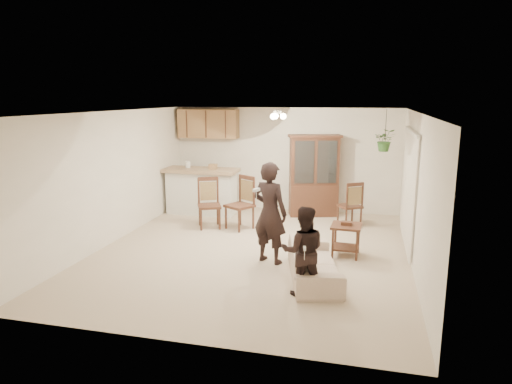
% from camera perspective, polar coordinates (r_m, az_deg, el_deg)
% --- Properties ---
extents(floor, '(6.50, 6.50, 0.00)m').
position_cam_1_polar(floor, '(8.38, -0.44, -7.38)').
color(floor, tan).
rests_on(floor, ground).
extents(ceiling, '(5.50, 6.50, 0.02)m').
position_cam_1_polar(ceiling, '(7.92, -0.47, 9.96)').
color(ceiling, silver).
rests_on(ceiling, wall_back).
extents(wall_back, '(5.50, 0.02, 2.50)m').
position_cam_1_polar(wall_back, '(11.19, 3.65, 4.09)').
color(wall_back, beige).
rests_on(wall_back, ground).
extents(wall_front, '(5.50, 0.02, 2.50)m').
position_cam_1_polar(wall_front, '(5.06, -9.60, -5.75)').
color(wall_front, beige).
rests_on(wall_front, ground).
extents(wall_left, '(0.02, 6.50, 2.50)m').
position_cam_1_polar(wall_left, '(9.12, -17.46, 1.77)').
color(wall_left, beige).
rests_on(wall_left, ground).
extents(wall_right, '(0.02, 6.50, 2.50)m').
position_cam_1_polar(wall_right, '(7.86, 19.37, 0.07)').
color(wall_right, beige).
rests_on(wall_right, ground).
extents(breakfast_bar, '(1.60, 0.55, 1.00)m').
position_cam_1_polar(breakfast_bar, '(10.95, -6.82, -0.13)').
color(breakfast_bar, silver).
rests_on(breakfast_bar, floor).
extents(bar_top, '(1.75, 0.70, 0.08)m').
position_cam_1_polar(bar_top, '(10.85, -6.89, 2.71)').
color(bar_top, '#A18561').
rests_on(bar_top, breakfast_bar).
extents(upper_cabinets, '(1.50, 0.34, 0.70)m').
position_cam_1_polar(upper_cabinets, '(11.43, -5.98, 8.50)').
color(upper_cabinets, olive).
rests_on(upper_cabinets, wall_back).
extents(vertical_blinds, '(0.06, 2.30, 2.10)m').
position_cam_1_polar(vertical_blinds, '(8.76, 18.51, 0.30)').
color(vertical_blinds, silver).
rests_on(vertical_blinds, wall_right).
extents(ceiling_fixture, '(0.36, 0.36, 0.20)m').
position_cam_1_polar(ceiling_fixture, '(9.05, 2.67, 9.56)').
color(ceiling_fixture, '#FFEBBF').
rests_on(ceiling_fixture, ceiling).
extents(hanging_plant, '(0.43, 0.37, 0.48)m').
position_cam_1_polar(hanging_plant, '(10.11, 15.82, 6.25)').
color(hanging_plant, '#2A5421').
rests_on(hanging_plant, ceiling).
extents(plant_cord, '(0.01, 0.01, 0.65)m').
position_cam_1_polar(plant_cord, '(10.09, 15.93, 8.09)').
color(plant_cord, black).
rests_on(plant_cord, ceiling).
extents(sofa, '(1.15, 1.99, 0.73)m').
position_cam_1_polar(sofa, '(7.15, 7.27, -7.85)').
color(sofa, '#EDE3C3').
rests_on(sofa, floor).
extents(adult, '(0.77, 0.63, 1.80)m').
position_cam_1_polar(adult, '(7.60, 1.75, -2.33)').
color(adult, black).
rests_on(adult, floor).
extents(child, '(0.74, 0.63, 1.35)m').
position_cam_1_polar(child, '(6.45, 5.93, -7.13)').
color(child, black).
rests_on(child, floor).
extents(china_hutch, '(1.29, 0.78, 1.90)m').
position_cam_1_polar(china_hutch, '(10.72, 7.24, 1.98)').
color(china_hutch, '#331E12').
rests_on(china_hutch, floor).
extents(side_table, '(0.53, 0.53, 0.63)m').
position_cam_1_polar(side_table, '(8.21, 11.16, -5.88)').
color(side_table, '#331E12').
rests_on(side_table, floor).
extents(chair_bar, '(0.62, 0.62, 1.07)m').
position_cam_1_polar(chair_bar, '(9.81, -5.84, -2.74)').
color(chair_bar, '#331E12').
rests_on(chair_bar, floor).
extents(chair_hutch_left, '(0.68, 0.68, 1.12)m').
position_cam_1_polar(chair_hutch_left, '(9.67, -2.07, -2.79)').
color(chair_hutch_left, '#331E12').
rests_on(chair_hutch_left, floor).
extents(chair_hutch_right, '(0.60, 0.60, 0.98)m').
position_cam_1_polar(chair_hutch_right, '(10.11, 11.59, -2.60)').
color(chair_hutch_right, '#331E12').
rests_on(chair_hutch_right, floor).
extents(controller_adult, '(0.10, 0.16, 0.05)m').
position_cam_1_polar(controller_adult, '(7.18, 0.04, 0.27)').
color(controller_adult, silver).
rests_on(controller_adult, adult).
extents(controller_child, '(0.05, 0.12, 0.03)m').
position_cam_1_polar(controller_child, '(6.12, 6.10, -7.01)').
color(controller_child, silver).
rests_on(controller_child, child).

